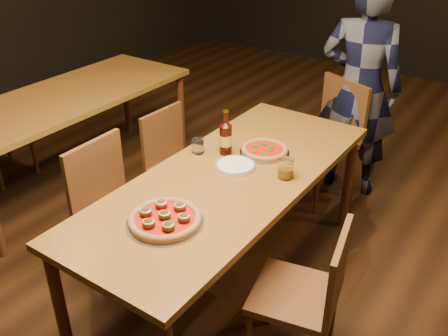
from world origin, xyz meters
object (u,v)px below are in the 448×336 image
Objects in this scene: table_left at (67,103)px; table_main at (229,187)px; chair_main_nw at (124,214)px; diner at (360,88)px; chair_end at (321,140)px; chair_main_e at (295,294)px; pizza_margherita at (265,150)px; amber_glass at (286,169)px; chair_main_sw at (183,167)px; plate_stack at (235,166)px; beer_bottle at (226,139)px; water_glass at (198,146)px; pizza_meatball at (165,219)px.

table_main is at bearing -10.01° from table_left.
chair_main_nw is 0.55× the size of diner.
chair_end is 0.47m from diner.
chair_main_e reaches higher than pizza_margherita.
amber_glass is (0.80, 0.46, 0.35)m from chair_main_nw.
table_main is at bearing -93.59° from pizza_margherita.
chair_main_sw is 0.99× the size of chair_main_e.
chair_end is 1.16m from plate_stack.
diner is at bearing 83.20° from chair_end.
amber_glass is at bearing 31.34° from table_main.
chair_main_nw is 0.98m from amber_glass.
chair_main_nw reaches higher than plate_stack.
amber_glass reaches higher than chair_main_e.
beer_bottle reaches higher than table_left.
chair_main_nw is at bearing -101.57° from chair_main_e.
chair_end reaches higher than table_main.
water_glass is (-0.32, -0.22, 0.02)m from pizza_margherita.
diner is at bearing 84.35° from table_main.
pizza_meatball is at bearing -110.31° from amber_glass.
chair_end is 0.57× the size of diner.
pizza_margherita is (0.67, -0.05, 0.35)m from chair_main_sw.
diner reaches higher than chair_end.
chair_main_sw is at bearing -105.66° from chair_end.
chair_main_e is at bearing -32.10° from plate_stack.
plate_stack is (0.51, 0.39, 0.31)m from chair_main_nw.
plate_stack is at bearing -100.44° from pizza_margherita.
chair_end is 8.90× the size of amber_glass.
table_main is 0.69m from chair_main_e.
beer_bottle reaches higher than plate_stack.
diner is (0.13, 1.15, 0.06)m from pizza_margherita.
chair_main_e is 0.78m from plate_stack.
plate_stack is at bearing -167.29° from amber_glass.
chair_main_nw is 8.60× the size of amber_glass.
diner is at bearing 94.80° from amber_glass.
chair_end is 3.22× the size of pizza_margherita.
chair_main_sw is 0.50× the size of diner.
chair_end is at bearing 52.95° from diner.
chair_end is (0.54, 1.52, 0.02)m from chair_main_nw.
diner reaches higher than table_main.
chair_main_sw is at bearing 165.84° from amber_glass.
chair_end is 2.59× the size of pizza_meatball.
chair_main_nw is 0.74m from beer_bottle.
pizza_meatball is 0.72m from water_glass.
chair_end is at bearing 88.81° from plate_stack.
chair_main_nw is at bearing -119.88° from water_glass.
water_glass is (0.35, -0.27, 0.38)m from chair_main_sw.
beer_bottle is 1.32m from diner.
beer_bottle is 0.17m from water_glass.
plate_stack is (1.68, -0.21, 0.08)m from table_left.
pizza_margherita is 0.39m from water_glass.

